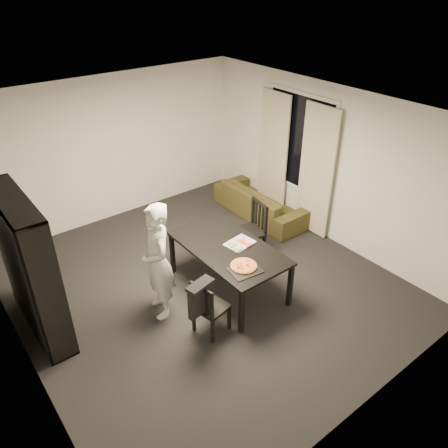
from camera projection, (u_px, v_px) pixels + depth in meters
room at (201, 209)px, 5.87m from camera, size 5.01×5.51×2.61m
window_pane at (299, 142)px, 7.48m from camera, size 0.02×1.40×1.60m
window_frame at (299, 142)px, 7.48m from camera, size 0.03×1.52×1.72m
curtain_left at (316, 172)px, 7.26m from camera, size 0.03×0.70×2.25m
curtain_right at (273, 154)px, 7.97m from camera, size 0.03×0.70×2.25m
bookshelf at (29, 268)px, 5.33m from camera, size 0.35×1.50×1.90m
dining_table at (228, 250)px, 6.16m from camera, size 0.97×1.74×0.73m
chair_left at (207, 305)px, 5.46m from camera, size 0.45×0.45×0.82m
chair_right at (253, 226)px, 6.94m from camera, size 0.52×0.52×0.96m
draped_jacket at (201, 297)px, 5.28m from camera, size 0.39×0.23×0.45m
person at (158, 262)px, 5.64m from camera, size 0.54×0.69×1.66m
baking_tray at (245, 270)px, 5.65m from camera, size 0.44×0.37×0.01m
pepperoni_pizza at (244, 266)px, 5.70m from camera, size 0.35×0.35×0.03m
kitchen_towel at (240, 243)px, 6.19m from camera, size 0.44×0.35×0.01m
pizza_slices at (239, 245)px, 6.13m from camera, size 0.40×0.34×0.01m
sofa at (261, 202)px, 8.20m from camera, size 0.76×1.95×0.57m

